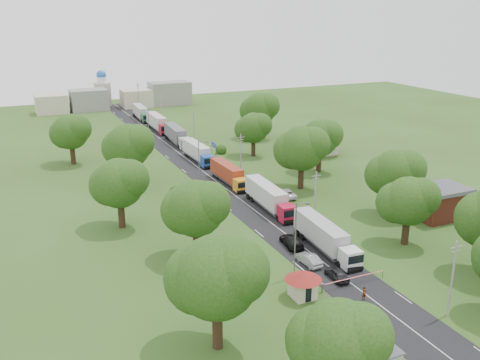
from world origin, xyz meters
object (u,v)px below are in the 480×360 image
boom_barrier (344,281)px  info_sign (214,148)px  truck_0 (324,236)px  car_lane_front (337,274)px  pedestrian_near (364,294)px  car_lane_mid (309,259)px  guard_booth (303,281)px

boom_barrier → info_sign: bearing=83.8°
truck_0 → car_lane_front: (-3.09, -7.85, -1.43)m
info_sign → car_lane_front: 58.28m
pedestrian_near → boom_barrier: bearing=94.3°
boom_barrier → pedestrian_near: pedestrian_near is taller
car_lane_mid → info_sign: bearing=-101.1°
pedestrian_near → car_lane_mid: bearing=94.2°
car_lane_front → car_lane_mid: car_lane_mid is taller
boom_barrier → pedestrian_near: size_ratio=5.70×
truck_0 → car_lane_mid: bearing=-145.0°
guard_booth → pedestrian_near: (6.23, -3.50, -1.35)m
info_sign → car_lane_mid: info_sign is taller
info_sign → pedestrian_near: (-6.17, -63.50, -2.19)m
guard_booth → car_lane_front: size_ratio=1.04×
truck_0 → car_lane_mid: truck_0 is taller
info_sign → boom_barrier: bearing=-96.2°
info_sign → pedestrian_near: 63.84m
truck_0 → info_sign: bearing=86.4°
truck_0 → pedestrian_near: (-3.06, -13.45, -1.35)m
guard_booth → car_lane_mid: (5.08, 7.00, -1.42)m
guard_booth → truck_0: truck_0 is taller
info_sign → car_lane_front: info_sign is taller
boom_barrier → pedestrian_near: bearing=-83.7°
info_sign → guard_booth: bearing=-101.7°
car_lane_mid → truck_0: bearing=-148.2°
car_lane_front → pedestrian_near: (0.03, -5.60, 0.09)m
car_lane_front → car_lane_mid: bearing=-72.0°
info_sign → car_lane_mid: (-7.32, -53.00, -2.26)m
guard_booth → car_lane_front: (6.20, 2.10, -1.44)m
truck_0 → pedestrian_near: bearing=-102.8°
boom_barrier → truck_0: size_ratio=0.63×
car_lane_front → info_sign: bearing=-91.0°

